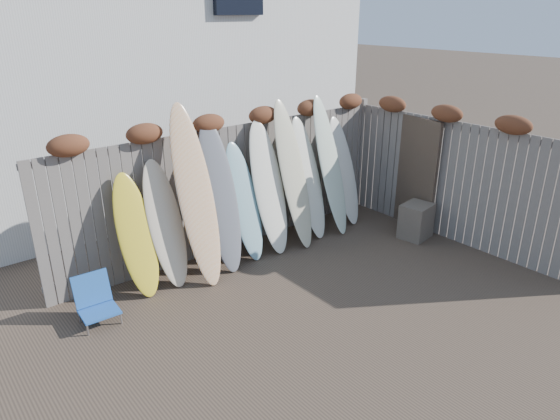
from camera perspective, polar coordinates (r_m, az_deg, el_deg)
ground at (r=6.76m, az=6.57°, el=-10.88°), size 80.00×80.00×0.00m
back_fence at (r=7.95m, az=-5.12°, el=3.83°), size 6.05×0.28×2.24m
right_fence at (r=8.63m, az=19.82°, el=3.76°), size 0.28×4.40×2.24m
house at (r=11.39m, az=-15.96°, el=18.94°), size 8.50×5.50×6.33m
beach_chair at (r=6.73m, az=-20.34°, el=-9.64°), size 0.47×0.50×0.60m
wooden_crate at (r=8.81m, az=15.28°, el=-1.21°), size 0.57×0.50×0.60m
lattice_panel at (r=9.19m, az=14.39°, el=4.38°), size 0.25×1.30×1.96m
surfboard_0 at (r=6.95m, az=-16.10°, el=-2.84°), size 0.51×0.61×1.67m
surfboard_1 at (r=7.09m, az=-12.95°, el=-1.59°), size 0.52×0.65×1.77m
surfboard_2 at (r=7.01m, az=-9.60°, el=1.61°), size 0.58×0.90×2.49m
surfboard_3 at (r=7.35m, az=-6.83°, el=1.49°), size 0.59×0.82×2.19m
surfboard_4 at (r=7.67m, az=-4.09°, el=0.92°), size 0.54×0.68×1.81m
surfboard_5 at (r=7.87m, az=-1.30°, el=2.55°), size 0.57×0.75×2.07m
surfboard_6 at (r=8.04m, az=1.51°, el=4.04°), size 0.51×0.84×2.35m
surfboard_7 at (r=8.40m, az=3.28°, el=3.62°), size 0.57×0.75×2.02m
surfboard_8 at (r=8.59m, az=5.76°, el=5.04°), size 0.49×0.84×2.33m
surfboard_9 at (r=9.04m, az=7.34°, el=4.42°), size 0.59×0.72×1.90m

